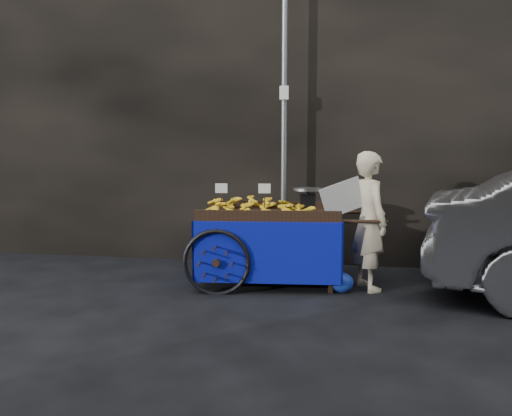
# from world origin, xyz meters

# --- Properties ---
(ground) EXTENTS (80.00, 80.00, 0.00)m
(ground) POSITION_xyz_m (0.00, 0.00, 0.00)
(ground) COLOR black
(ground) RESTS_ON ground
(building_wall) EXTENTS (13.50, 2.00, 5.00)m
(building_wall) POSITION_xyz_m (0.39, 2.60, 2.50)
(building_wall) COLOR black
(building_wall) RESTS_ON ground
(street_pole) EXTENTS (0.12, 0.10, 4.00)m
(street_pole) POSITION_xyz_m (0.30, 1.30, 2.01)
(street_pole) COLOR slate
(street_pole) RESTS_ON ground
(banana_cart) EXTENTS (2.41, 1.29, 1.27)m
(banana_cart) POSITION_xyz_m (0.15, 0.54, 0.78)
(banana_cart) COLOR black
(banana_cart) RESTS_ON ground
(vendor) EXTENTS (0.89, 0.71, 1.63)m
(vendor) POSITION_xyz_m (1.40, 0.43, 0.82)
(vendor) COLOR beige
(vendor) RESTS_ON ground
(plastic_bag) EXTENTS (0.26, 0.21, 0.23)m
(plastic_bag) POSITION_xyz_m (1.10, 0.22, 0.12)
(plastic_bag) COLOR #1732AD
(plastic_bag) RESTS_ON ground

